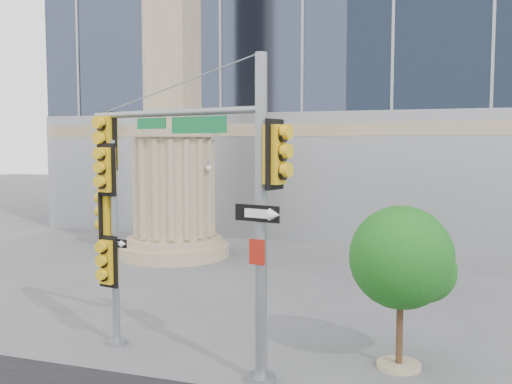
% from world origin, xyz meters
% --- Properties ---
extents(ground, '(120.00, 120.00, 0.00)m').
position_xyz_m(ground, '(0.00, 0.00, 0.00)').
color(ground, '#545456').
rests_on(ground, ground).
extents(monument, '(4.40, 4.40, 16.60)m').
position_xyz_m(monument, '(-6.00, 9.00, 5.52)').
color(monument, gray).
rests_on(monument, ground).
extents(main_signal_pole, '(4.71, 1.52, 6.17)m').
position_xyz_m(main_signal_pole, '(0.06, -1.24, 3.83)').
color(main_signal_pole, slate).
rests_on(main_signal_pole, ground).
extents(secondary_signal_pole, '(0.80, 0.69, 4.60)m').
position_xyz_m(secondary_signal_pole, '(-2.65, -0.71, 2.70)').
color(secondary_signal_pole, slate).
rests_on(secondary_signal_pole, ground).
extents(street_tree, '(2.12, 2.07, 3.30)m').
position_xyz_m(street_tree, '(3.62, 0.06, 2.17)').
color(street_tree, gray).
rests_on(street_tree, ground).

